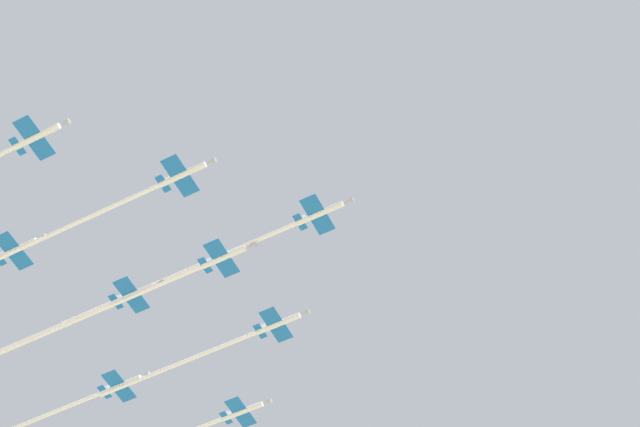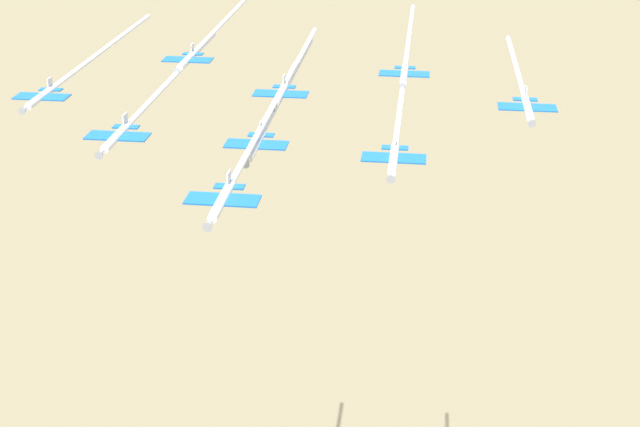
{
  "view_description": "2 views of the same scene",
  "coord_description": "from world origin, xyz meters",
  "px_view_note": "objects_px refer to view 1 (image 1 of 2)",
  "views": [
    {
      "loc": [
        17.1,
        -111.65,
        3.44
      ],
      "look_at": [
        19.53,
        -14.78,
        160.68
      ],
      "focal_mm": 53.49,
      "sensor_mm": 36.0,
      "label": 1
    },
    {
      "loc": [
        113.13,
        -38.57,
        203.91
      ],
      "look_at": [
        17.42,
        -1.52,
        155.9
      ],
      "focal_mm": 50.16,
      "sensor_mm": 36.0,
      "label": 2
    }
  ],
  "objects_px": {
    "jet_port_outer": "(141,293)",
    "jet_starboard_trail": "(54,412)",
    "jet_port_inner": "(225,345)",
    "jet_starboard_inner": "(97,214)",
    "jet_lead": "(231,252)",
    "jet_port_trail": "(81,316)"
  },
  "relations": [
    {
      "from": "jet_starboard_inner",
      "to": "jet_starboard_trail",
      "type": "relative_size",
      "value": 1.06
    },
    {
      "from": "jet_port_inner",
      "to": "jet_starboard_trail",
      "type": "xyz_separation_m",
      "value": [
        -38.65,
        20.67,
        0.65
      ]
    },
    {
      "from": "jet_lead",
      "to": "jet_port_trail",
      "type": "xyz_separation_m",
      "value": [
        -31.5,
        16.85,
        -0.27
      ]
    },
    {
      "from": "jet_port_outer",
      "to": "jet_port_inner",
      "type": "bearing_deg",
      "value": 155.98
    },
    {
      "from": "jet_port_outer",
      "to": "jet_starboard_trail",
      "type": "relative_size",
      "value": 1.06
    },
    {
      "from": "jet_port_inner",
      "to": "jet_lead",
      "type": "bearing_deg",
      "value": 32.25
    },
    {
      "from": "jet_port_outer",
      "to": "jet_starboard_inner",
      "type": "bearing_deg",
      "value": 5.78
    },
    {
      "from": "jet_port_outer",
      "to": "jet_port_trail",
      "type": "distance_m",
      "value": 14.87
    },
    {
      "from": "jet_port_inner",
      "to": "jet_starboard_trail",
      "type": "distance_m",
      "value": 43.84
    },
    {
      "from": "jet_starboard_inner",
      "to": "jet_port_trail",
      "type": "xyz_separation_m",
      "value": [
        -5.69,
        25.02,
        -0.34
      ]
    },
    {
      "from": "jet_port_outer",
      "to": "jet_port_trail",
      "type": "relative_size",
      "value": 1.28
    },
    {
      "from": "jet_port_inner",
      "to": "jet_port_trail",
      "type": "bearing_deg",
      "value": -50.48
    },
    {
      "from": "jet_starboard_inner",
      "to": "jet_lead",
      "type": "bearing_deg",
      "value": 135.71
    },
    {
      "from": "jet_port_trail",
      "to": "jet_starboard_trail",
      "type": "relative_size",
      "value": 0.82
    },
    {
      "from": "jet_starboard_inner",
      "to": "jet_port_outer",
      "type": "height_order",
      "value": "jet_starboard_inner"
    },
    {
      "from": "jet_lead",
      "to": "jet_port_trail",
      "type": "distance_m",
      "value": 35.72
    },
    {
      "from": "jet_port_inner",
      "to": "jet_port_outer",
      "type": "bearing_deg",
      "value": -24.02
    },
    {
      "from": "jet_port_inner",
      "to": "jet_port_outer",
      "type": "distance_m",
      "value": 21.22
    },
    {
      "from": "jet_port_inner",
      "to": "jet_port_outer",
      "type": "height_order",
      "value": "jet_port_outer"
    },
    {
      "from": "jet_port_trail",
      "to": "jet_port_inner",
      "type": "bearing_deg",
      "value": 129.52
    },
    {
      "from": "jet_lead",
      "to": "jet_starboard_inner",
      "type": "height_order",
      "value": "jet_starboard_inner"
    },
    {
      "from": "jet_port_outer",
      "to": "jet_starboard_trail",
      "type": "xyz_separation_m",
      "value": [
        -21.9,
        33.69,
        0.31
      ]
    }
  ]
}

